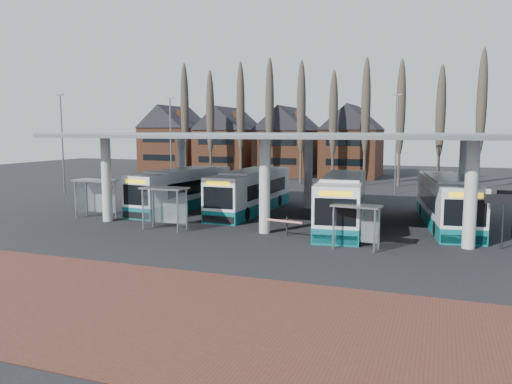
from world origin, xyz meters
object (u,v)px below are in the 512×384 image
(bus_3, at_px, (447,203))
(shelter_1, at_px, (166,199))
(bus_1, at_px, (251,192))
(bus_0, at_px, (183,190))
(shelter_2, at_px, (357,217))
(shelter_0, at_px, (97,190))
(bus_2, at_px, (343,202))

(bus_3, distance_m, shelter_1, 19.04)
(bus_1, relative_size, shelter_1, 4.00)
(bus_0, distance_m, bus_1, 5.92)
(bus_0, bearing_deg, shelter_2, -25.08)
(bus_1, relative_size, bus_3, 0.98)
(bus_1, height_order, bus_3, bus_3)
(bus_1, bearing_deg, shelter_2, -43.63)
(bus_3, bearing_deg, shelter_2, -126.39)
(bus_1, relative_size, shelter_0, 3.93)
(shelter_2, bearing_deg, bus_1, 141.77)
(bus_0, xyz_separation_m, shelter_2, (15.93, -9.27, 0.21))
(shelter_0, relative_size, shelter_2, 1.12)
(bus_2, relative_size, shelter_0, 4.14)
(shelter_0, xyz_separation_m, shelter_1, (7.18, -2.12, -0.05))
(bus_3, distance_m, shelter_0, 25.19)
(bus_0, height_order, bus_2, bus_2)
(bus_0, bearing_deg, bus_3, 3.96)
(bus_3, relative_size, shelter_2, 4.52)
(bus_1, xyz_separation_m, bus_2, (8.06, -3.42, 0.06))
(bus_1, distance_m, shelter_0, 11.88)
(bus_1, height_order, shelter_2, bus_1)
(bus_1, xyz_separation_m, shelter_2, (10.04, -9.86, 0.19))
(shelter_1, bearing_deg, bus_0, 112.53)
(bus_0, distance_m, shelter_2, 18.44)
(bus_2, distance_m, shelter_0, 18.18)
(shelter_0, distance_m, shelter_1, 7.48)
(bus_1, height_order, shelter_0, bus_1)
(bus_2, distance_m, bus_3, 7.09)
(bus_1, distance_m, bus_2, 8.76)
(bus_1, height_order, shelter_1, bus_1)
(shelter_0, height_order, shelter_2, shelter_0)
(bus_1, distance_m, shelter_1, 9.18)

